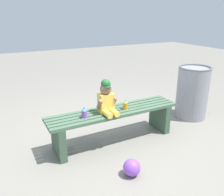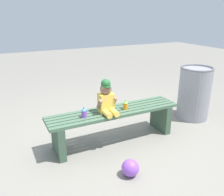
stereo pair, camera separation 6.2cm
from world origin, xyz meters
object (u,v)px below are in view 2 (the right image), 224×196
child_figure (107,98)px  sippy_cup_right (126,105)px  sippy_cup_left (84,112)px  trash_bin (194,93)px  park_bench (114,120)px  toy_ball (130,168)px

child_figure → sippy_cup_right: size_ratio=3.26×
sippy_cup_left → trash_bin: bearing=4.5°
park_bench → sippy_cup_right: (0.13, -0.03, 0.19)m
park_bench → trash_bin: trash_bin is taller
trash_bin → child_figure: bearing=-174.9°
child_figure → trash_bin: bearing=5.1°
sippy_cup_right → toy_ball: size_ratio=0.71×
child_figure → toy_ball: (-0.05, -0.65, -0.51)m
sippy_cup_right → park_bench: bearing=166.9°
child_figure → sippy_cup_left: size_ratio=3.26×
sippy_cup_right → trash_bin: bearing=6.3°
toy_ball → sippy_cup_left: bearing=109.6°
sippy_cup_right → toy_ball: (-0.30, -0.65, -0.39)m
child_figure → trash_bin: child_figure is taller
trash_bin → sippy_cup_left: bearing=-175.5°
toy_ball → trash_bin: 1.78m
child_figure → sippy_cup_right: 0.28m
sippy_cup_left → toy_ball: 0.79m
child_figure → trash_bin: 1.54m
park_bench → toy_ball: 0.73m
child_figure → toy_ball: child_figure is taller
toy_ball → park_bench: bearing=76.0°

